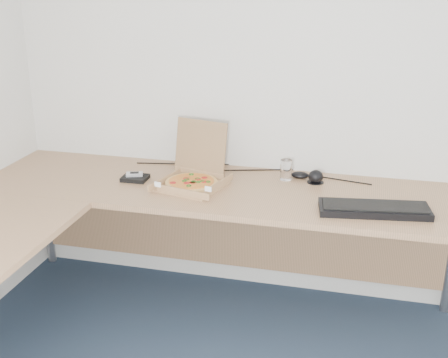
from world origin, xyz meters
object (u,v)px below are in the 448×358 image
(pizza_box, at_px, (193,179))
(keyboard, at_px, (374,209))
(wallet, at_px, (135,178))
(desk, at_px, (129,219))
(drinking_glass, at_px, (286,170))

(pizza_box, bearing_deg, keyboard, 5.61)
(keyboard, xyz_separation_m, wallet, (-1.23, 0.14, -0.00))
(keyboard, relative_size, wallet, 3.81)
(desk, height_order, drinking_glass, drinking_glass)
(desk, xyz_separation_m, drinking_glass, (0.63, 0.62, 0.08))
(desk, bearing_deg, pizza_box, 66.08)
(pizza_box, relative_size, wallet, 2.64)
(drinking_glass, distance_m, wallet, 0.80)
(pizza_box, xyz_separation_m, drinking_glass, (0.45, 0.21, 0.02))
(pizza_box, xyz_separation_m, wallet, (-0.32, 0.01, -0.03))
(keyboard, bearing_deg, pizza_box, 163.58)
(desk, distance_m, pizza_box, 0.45)
(desk, bearing_deg, drinking_glass, 44.41)
(desk, xyz_separation_m, keyboard, (1.09, 0.28, 0.05))
(wallet, bearing_deg, drinking_glass, 13.53)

